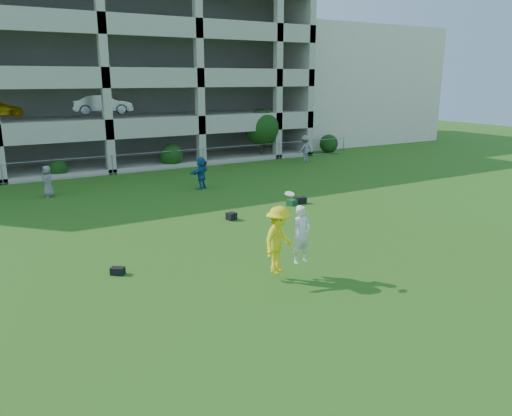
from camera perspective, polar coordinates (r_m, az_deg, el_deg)
ground at (r=14.58m, az=3.56°, el=-8.28°), size 100.00×100.00×0.00m
stucco_building at (r=49.63m, az=7.89°, el=13.71°), size 16.00×14.00×10.00m
bystander_c at (r=26.53m, az=-22.71°, el=2.85°), size 0.66×0.86×1.55m
bystander_d at (r=26.38m, az=-6.30°, el=4.01°), size 1.57×1.33×1.70m
bystander_f at (r=34.87m, az=5.63°, el=6.74°), size 1.29×0.85×1.86m
bag_black_b at (r=15.50m, az=-15.53°, el=-6.94°), size 0.47×0.44×0.22m
bag_green_c at (r=23.00m, az=4.15°, el=0.65°), size 0.60×0.53×0.26m
crate_d at (r=20.58m, az=-2.83°, el=-0.95°), size 0.42×0.42×0.30m
bag_black_e at (r=23.30m, az=5.01°, el=0.87°), size 0.64×0.40×0.30m
frisbee_contest at (r=14.24m, az=3.10°, el=-3.53°), size 1.77×1.26×2.36m
parking_garage at (r=39.54m, az=-19.97°, el=14.28°), size 30.00×14.00×12.00m
fence at (r=31.46m, az=-16.10°, el=4.80°), size 36.06×0.06×1.20m
shrub_row at (r=33.38m, az=-8.83°, el=7.29°), size 34.38×2.52×3.50m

